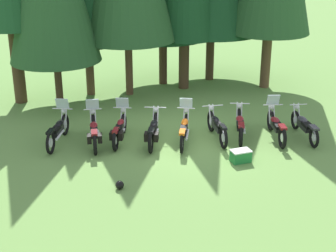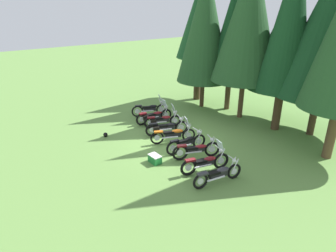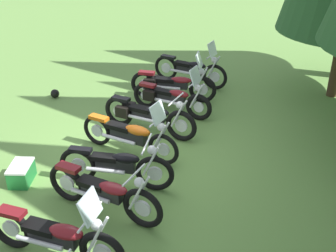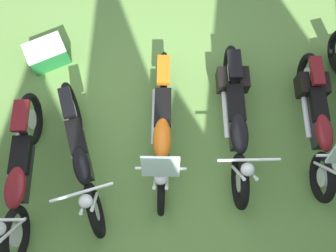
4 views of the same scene
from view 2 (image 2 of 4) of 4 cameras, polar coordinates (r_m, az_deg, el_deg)
ground_plane at (r=15.61m, az=1.55°, el=-3.14°), size 80.00×80.00×0.00m
motorcycle_0 at (r=19.07m, az=-3.45°, el=3.33°), size 1.12×2.20×1.39m
motorcycle_1 at (r=17.95m, az=-2.78°, el=2.02°), size 0.76×2.38×1.39m
motorcycle_2 at (r=17.30m, az=-1.14°, el=1.16°), size 1.04×2.10×1.36m
motorcycle_3 at (r=16.25m, az=-0.35°, el=-0.28°), size 1.14×2.29×1.03m
motorcycle_4 at (r=15.36m, az=1.13°, el=-1.58°), size 1.12×2.23×1.37m
motorcycle_5 at (r=14.51m, az=3.63°, el=-3.26°), size 0.75×2.26×1.03m
motorcycle_6 at (r=13.92m, az=5.54°, el=-4.54°), size 1.08×2.20×1.03m
motorcycle_7 at (r=12.89m, az=7.29°, el=-6.93°), size 0.86×2.29×1.38m
motorcycle_8 at (r=12.19m, az=9.68°, el=-9.11°), size 0.70×2.32×1.00m
pine_tree_0 at (r=21.79m, az=6.11°, el=19.62°), size 3.18×3.18×8.32m
pine_tree_1 at (r=20.13m, az=7.19°, el=18.74°), size 3.57×3.57×9.09m
pine_tree_2 at (r=19.88m, az=12.39°, el=17.43°), size 2.87×2.87×8.09m
pine_tree_3 at (r=18.39m, az=15.40°, el=19.42°), size 4.00×4.00×9.59m
pine_tree_4 at (r=18.29m, az=21.97°, el=15.20°), size 4.04×4.04×7.70m
pine_tree_5 at (r=17.04m, az=22.69°, el=18.49°), size 2.84×2.84×9.85m
pine_tree_6 at (r=17.08m, az=29.01°, el=16.45°), size 4.79×4.79×9.20m
picnic_cooler at (r=13.62m, az=-2.55°, el=-6.36°), size 0.62×0.41×0.39m
dropped_helmet at (r=16.54m, az=-11.98°, el=-1.65°), size 0.24×0.24×0.24m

